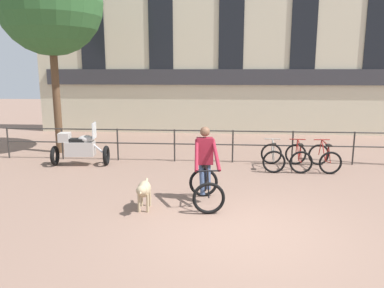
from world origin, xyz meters
TOP-DOWN VIEW (x-y plane):
  - ground_plane at (0.00, 0.00)m, footprint 60.00×60.00m
  - canal_railing at (-0.00, 5.20)m, footprint 15.05×0.05m
  - building_facade at (-0.00, 10.99)m, footprint 18.00×0.72m
  - cyclist_with_bike at (-0.71, 1.43)m, footprint 0.84×1.26m
  - dog at (-1.98, 0.85)m, footprint 0.31×0.97m
  - parked_motorcycle at (-4.74, 4.45)m, footprint 1.76×0.79m
  - parked_bicycle_near_lamp at (1.18, 4.54)m, footprint 0.72×1.15m
  - parked_bicycle_mid_left at (1.94, 4.54)m, footprint 0.71×1.14m
  - parked_bicycle_mid_right at (2.70, 4.54)m, footprint 0.73×1.15m
  - tree_canalside_left at (-6.17, 6.21)m, footprint 3.51×3.51m

SIDE VIEW (x-z plane):
  - ground_plane at x=0.00m, z-range 0.00..0.00m
  - parked_bicycle_near_lamp at x=1.18m, z-range -0.07..0.79m
  - parked_bicycle_mid_left at x=1.94m, z-range -0.07..0.79m
  - parked_bicycle_mid_right at x=2.70m, z-range -0.07..0.79m
  - dog at x=-1.98m, z-range 0.12..0.77m
  - parked_motorcycle at x=-4.74m, z-range -0.11..1.24m
  - canal_railing at x=0.00m, z-range 0.18..1.23m
  - cyclist_with_bike at x=-0.71m, z-range -0.09..1.61m
  - building_facade at x=0.00m, z-range -0.02..8.30m
  - tree_canalside_left at x=-6.17m, z-range 1.67..8.57m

